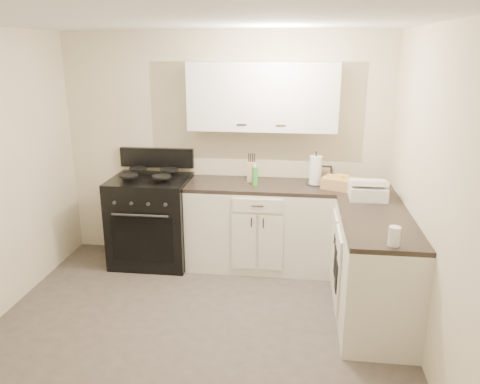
# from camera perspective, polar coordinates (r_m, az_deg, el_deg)

# --- Properties ---
(floor) EXTENTS (3.60, 3.60, 0.00)m
(floor) POSITION_cam_1_polar(r_m,az_deg,el_deg) (4.08, -5.77, -17.62)
(floor) COLOR #473F38
(floor) RESTS_ON ground
(ceiling) EXTENTS (3.60, 3.60, 0.00)m
(ceiling) POSITION_cam_1_polar(r_m,az_deg,el_deg) (3.36, -7.10, 20.13)
(ceiling) COLOR white
(ceiling) RESTS_ON wall_back
(wall_back) EXTENTS (3.60, 0.00, 3.60)m
(wall_back) POSITION_cam_1_polar(r_m,az_deg,el_deg) (5.23, -1.85, 5.32)
(wall_back) COLOR beige
(wall_back) RESTS_ON ground
(wall_right) EXTENTS (0.00, 3.60, 3.60)m
(wall_right) POSITION_cam_1_polar(r_m,az_deg,el_deg) (3.57, 23.01, -1.66)
(wall_right) COLOR beige
(wall_right) RESTS_ON ground
(wall_front) EXTENTS (3.60, 0.00, 3.60)m
(wall_front) POSITION_cam_1_polar(r_m,az_deg,el_deg) (1.97, -18.88, -16.53)
(wall_front) COLOR beige
(wall_front) RESTS_ON ground
(base_cabinets_back) EXTENTS (1.55, 0.60, 0.90)m
(base_cabinets_back) POSITION_cam_1_polar(r_m,az_deg,el_deg) (5.13, 2.43, -4.28)
(base_cabinets_back) COLOR silver
(base_cabinets_back) RESTS_ON floor
(base_cabinets_right) EXTENTS (0.60, 1.90, 0.90)m
(base_cabinets_right) POSITION_cam_1_polar(r_m,az_deg,el_deg) (4.57, 15.42, -7.68)
(base_cabinets_right) COLOR silver
(base_cabinets_right) RESTS_ON floor
(countertop_back) EXTENTS (1.55, 0.60, 0.04)m
(countertop_back) POSITION_cam_1_polar(r_m,az_deg,el_deg) (4.97, 2.49, 0.77)
(countertop_back) COLOR black
(countertop_back) RESTS_ON base_cabinets_back
(countertop_right) EXTENTS (0.60, 1.90, 0.04)m
(countertop_right) POSITION_cam_1_polar(r_m,az_deg,el_deg) (4.40, 15.89, -2.10)
(countertop_right) COLOR black
(countertop_right) RESTS_ON base_cabinets_right
(upper_cabinets) EXTENTS (1.55, 0.30, 0.70)m
(upper_cabinets) POSITION_cam_1_polar(r_m,az_deg,el_deg) (4.95, 2.78, 11.54)
(upper_cabinets) COLOR silver
(upper_cabinets) RESTS_ON wall_back
(stove) EXTENTS (0.84, 0.72, 1.02)m
(stove) POSITION_cam_1_polar(r_m,az_deg,el_deg) (5.32, -10.63, -3.63)
(stove) COLOR black
(stove) RESTS_ON floor
(knife_block) EXTENTS (0.11, 0.10, 0.22)m
(knife_block) POSITION_cam_1_polar(r_m,az_deg,el_deg) (5.03, 1.41, 2.50)
(knife_block) COLOR tan
(knife_block) RESTS_ON countertop_back
(paper_towel) EXTENTS (0.16, 0.16, 0.31)m
(paper_towel) POSITION_cam_1_polar(r_m,az_deg,el_deg) (4.97, 9.18, 2.61)
(paper_towel) COLOR white
(paper_towel) RESTS_ON countertop_back
(soap_bottle) EXTENTS (0.08, 0.08, 0.20)m
(soap_bottle) POSITION_cam_1_polar(r_m,az_deg,el_deg) (4.88, 1.84, 1.93)
(soap_bottle) COLOR green
(soap_bottle) RESTS_ON countertop_back
(picture_frame) EXTENTS (0.13, 0.04, 0.16)m
(picture_frame) POSITION_cam_1_polar(r_m,az_deg,el_deg) (5.19, 10.41, 2.33)
(picture_frame) COLOR black
(picture_frame) RESTS_ON countertop_back
(wicker_basket) EXTENTS (0.40, 0.34, 0.11)m
(wicker_basket) POSITION_cam_1_polar(r_m,az_deg,el_deg) (4.89, 12.08, 1.05)
(wicker_basket) COLOR tan
(wicker_basket) RESTS_ON countertop_right
(countertop_grill) EXTENTS (0.34, 0.32, 0.13)m
(countertop_grill) POSITION_cam_1_polar(r_m,az_deg,el_deg) (4.64, 15.28, 0.03)
(countertop_grill) COLOR white
(countertop_grill) RESTS_ON countertop_right
(glass_jar) EXTENTS (0.09, 0.09, 0.14)m
(glass_jar) POSITION_cam_1_polar(r_m,az_deg,el_deg) (3.58, 18.29, -5.13)
(glass_jar) COLOR silver
(glass_jar) RESTS_ON countertop_right
(oven_mitt_near) EXTENTS (0.02, 0.15, 0.26)m
(oven_mitt_near) POSITION_cam_1_polar(r_m,az_deg,el_deg) (4.17, 11.71, -10.06)
(oven_mitt_near) COLOR black
(oven_mitt_near) RESTS_ON base_cabinets_right
(oven_mitt_far) EXTENTS (0.02, 0.15, 0.26)m
(oven_mitt_far) POSITION_cam_1_polar(r_m,az_deg,el_deg) (4.30, 11.59, -8.29)
(oven_mitt_far) COLOR black
(oven_mitt_far) RESTS_ON base_cabinets_right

